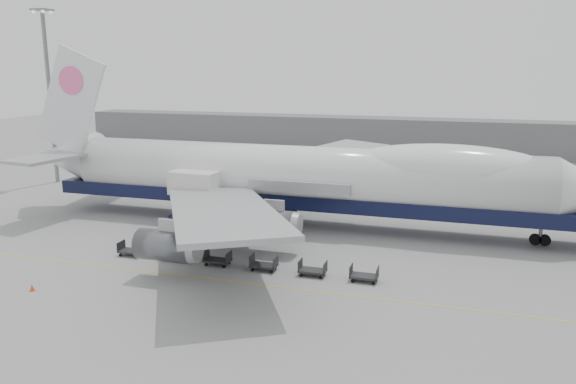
% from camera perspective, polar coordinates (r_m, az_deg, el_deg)
% --- Properties ---
extents(ground, '(260.00, 260.00, 0.00)m').
position_cam_1_polar(ground, '(52.25, -2.60, -6.80)').
color(ground, gray).
rests_on(ground, ground).
extents(apron_line, '(60.00, 0.15, 0.01)m').
position_cam_1_polar(apron_line, '(47.01, -5.09, -9.12)').
color(apron_line, gold).
rests_on(apron_line, ground).
extents(hangar, '(110.00, 8.00, 7.00)m').
position_cam_1_polar(hangar, '(120.17, 4.16, 6.02)').
color(hangar, slate).
rests_on(hangar, ground).
extents(floodlight_mast, '(2.40, 2.40, 25.43)m').
position_cam_1_polar(floodlight_mast, '(91.67, -23.10, 9.73)').
color(floodlight_mast, slate).
rests_on(floodlight_mast, ground).
extents(airliner, '(67.00, 55.30, 19.98)m').
position_cam_1_polar(airliner, '(61.64, 1.66, 1.65)').
color(airliner, white).
rests_on(airliner, ground).
extents(catering_truck, '(5.86, 4.23, 6.26)m').
position_cam_1_polar(catering_truck, '(62.29, -9.37, -0.42)').
color(catering_truck, '#161C44').
rests_on(catering_truck, ground).
extents(traffic_cone, '(0.39, 0.39, 0.57)m').
position_cam_1_polar(traffic_cone, '(49.43, -24.57, -8.82)').
color(traffic_cone, '#F2450C').
rests_on(traffic_cone, ground).
extents(dolly_0, '(2.30, 1.35, 1.30)m').
position_cam_1_polar(dolly_0, '(54.91, -15.62, -5.71)').
color(dolly_0, '#2D2D30').
rests_on(dolly_0, ground).
extents(dolly_1, '(2.30, 1.35, 1.30)m').
position_cam_1_polar(dolly_1, '(52.74, -11.56, -6.26)').
color(dolly_1, '#2D2D30').
rests_on(dolly_1, ground).
extents(dolly_2, '(2.30, 1.35, 1.30)m').
position_cam_1_polar(dolly_2, '(50.85, -7.18, -6.82)').
color(dolly_2, '#2D2D30').
rests_on(dolly_2, ground).
extents(dolly_3, '(2.30, 1.35, 1.30)m').
position_cam_1_polar(dolly_3, '(49.29, -2.47, -7.37)').
color(dolly_3, '#2D2D30').
rests_on(dolly_3, ground).
extents(dolly_4, '(2.30, 1.35, 1.30)m').
position_cam_1_polar(dolly_4, '(48.08, 2.52, -7.89)').
color(dolly_4, '#2D2D30').
rests_on(dolly_4, ground).
extents(dolly_5, '(2.30, 1.35, 1.30)m').
position_cam_1_polar(dolly_5, '(47.25, 7.73, -8.38)').
color(dolly_5, '#2D2D30').
rests_on(dolly_5, ground).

